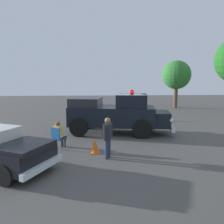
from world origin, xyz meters
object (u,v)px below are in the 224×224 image
(vintage_fire_truck, at_px, (116,113))
(lawn_chair_spare, at_px, (138,112))
(spectator_standing, at_px, (108,135))
(oak_tree_right, at_px, (176,75))
(spectator_seated, at_px, (59,134))
(traffic_cone, at_px, (95,146))
(lawn_chair_near_truck, at_px, (57,137))

(vintage_fire_truck, relative_size, lawn_chair_spare, 6.12)
(spectator_standing, distance_m, oak_tree_right, 17.56)
(spectator_seated, bearing_deg, spectator_standing, -122.76)
(spectator_standing, bearing_deg, lawn_chair_spare, -18.78)
(lawn_chair_spare, bearing_deg, traffic_cone, 156.38)
(lawn_chair_near_truck, distance_m, lawn_chair_spare, 8.60)
(lawn_chair_near_truck, height_order, traffic_cone, lawn_chair_near_truck)
(spectator_seated, xyz_separation_m, traffic_cone, (-0.76, -1.64, -0.39))
(oak_tree_right, bearing_deg, traffic_cone, 148.78)
(lawn_chair_near_truck, relative_size, spectator_seated, 0.79)
(vintage_fire_truck, bearing_deg, lawn_chair_spare, -27.07)
(vintage_fire_truck, xyz_separation_m, traffic_cone, (-3.45, 1.20, -0.89))
(lawn_chair_near_truck, height_order, spectator_seated, spectator_seated)
(vintage_fire_truck, relative_size, traffic_cone, 9.82)
(spectator_seated, distance_m, oak_tree_right, 17.61)
(lawn_chair_near_truck, relative_size, spectator_standing, 0.61)
(lawn_chair_spare, relative_size, oak_tree_right, 0.20)
(lawn_chair_near_truck, distance_m, oak_tree_right, 17.76)
(spectator_seated, relative_size, oak_tree_right, 0.25)
(vintage_fire_truck, bearing_deg, traffic_cone, 160.81)
(lawn_chair_spare, xyz_separation_m, spectator_seated, (-6.85, 4.97, 0.11))
(traffic_cone, bearing_deg, spectator_seated, 65.15)
(lawn_chair_spare, distance_m, oak_tree_right, 9.40)
(spectator_seated, bearing_deg, vintage_fire_truck, -46.57)
(lawn_chair_near_truck, bearing_deg, vintage_fire_truck, -46.14)
(spectator_seated, xyz_separation_m, oak_tree_right, (13.84, -10.49, 2.92))
(lawn_chair_spare, bearing_deg, spectator_seated, 144.06)
(traffic_cone, bearing_deg, spectator_standing, -140.35)
(spectator_standing, bearing_deg, spectator_seated, 57.24)
(lawn_chair_near_truck, xyz_separation_m, spectator_seated, (0.11, -0.07, 0.11))
(spectator_seated, relative_size, traffic_cone, 2.03)
(oak_tree_right, distance_m, traffic_cone, 17.39)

